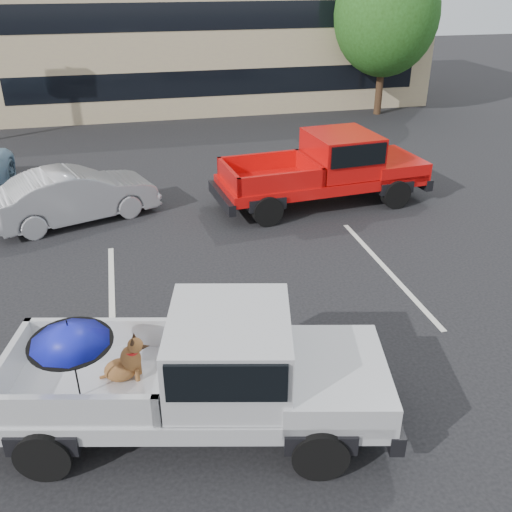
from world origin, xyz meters
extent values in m
plane|color=black|center=(0.00, 0.00, 0.00)|extent=(90.00, 90.00, 0.00)
cube|color=silver|center=(-3.00, 2.00, 0.00)|extent=(0.12, 5.00, 0.01)
cube|color=silver|center=(3.00, 2.00, 0.00)|extent=(0.12, 5.00, 0.01)
cube|color=tan|center=(2.00, 21.00, 3.00)|extent=(20.00, 8.00, 6.00)
cube|color=black|center=(2.00, 17.02, 1.50)|extent=(18.00, 0.08, 1.10)
cube|color=black|center=(2.00, 17.02, 4.20)|extent=(18.00, 0.08, 1.10)
cylinder|color=#332114|center=(9.00, 16.00, 1.36)|extent=(0.32, 0.32, 2.73)
ellipsoid|color=#224A15|center=(9.00, 16.00, 4.22)|extent=(4.46, 4.46, 5.13)
cylinder|color=#332114|center=(6.00, 24.00, 1.43)|extent=(0.32, 0.32, 2.86)
ellipsoid|color=#224A15|center=(6.00, 24.00, 4.42)|extent=(4.68, 4.68, 5.38)
cylinder|color=black|center=(-3.86, -2.29, 0.38)|extent=(0.80, 0.44, 0.76)
cylinder|color=black|center=(-3.44, -0.50, 0.38)|extent=(0.80, 0.44, 0.76)
cylinder|color=black|center=(-0.35, -3.11, 0.38)|extent=(0.80, 0.44, 0.76)
cylinder|color=black|center=(0.07, -1.31, 0.38)|extent=(0.80, 0.44, 0.76)
cube|color=silver|center=(-1.85, -1.81, 0.67)|extent=(5.68, 3.09, 0.28)
cube|color=silver|center=(0.10, -2.27, 0.88)|extent=(1.90, 2.21, 0.46)
cube|color=black|center=(0.83, -2.44, 0.50)|extent=(0.64, 1.95, 0.30)
cube|color=black|center=(-4.52, -1.19, 0.50)|extent=(0.62, 1.95, 0.28)
cube|color=silver|center=(-1.31, -1.94, 1.35)|extent=(2.02, 2.17, 1.05)
cube|color=black|center=(-1.31, -1.94, 1.55)|extent=(1.90, 2.23, 0.55)
cube|color=black|center=(-3.26, -1.48, 0.73)|extent=(2.66, 2.31, 0.10)
cube|color=silver|center=(-3.06, -0.64, 1.03)|extent=(2.26, 0.62, 0.50)
cube|color=silver|center=(-3.46, -2.33, 1.03)|extent=(2.26, 0.62, 0.50)
cube|color=silver|center=(-4.33, -1.24, 1.03)|extent=(0.51, 1.81, 0.50)
cube|color=silver|center=(-2.19, -1.73, 1.03)|extent=(0.51, 1.81, 0.50)
ellipsoid|color=brown|center=(-2.81, -1.49, 0.93)|extent=(0.54, 0.48, 0.31)
cylinder|color=brown|center=(-2.58, -1.62, 0.90)|extent=(0.07, 0.07, 0.23)
cylinder|color=brown|center=(-2.55, -1.47, 0.90)|extent=(0.07, 0.07, 0.23)
ellipsoid|color=brown|center=(-2.65, -1.53, 1.13)|extent=(0.35, 0.32, 0.42)
cylinder|color=red|center=(-2.63, -1.53, 1.26)|extent=(0.20, 0.20, 0.04)
sphere|color=brown|center=(-2.57, -1.55, 1.36)|extent=(0.22, 0.22, 0.22)
cone|color=black|center=(-2.44, -1.57, 1.34)|extent=(0.17, 0.14, 0.11)
cone|color=black|center=(-2.60, -1.60, 1.47)|extent=(0.08, 0.08, 0.12)
cone|color=black|center=(-2.57, -1.49, 1.47)|extent=(0.08, 0.08, 0.12)
cylinder|color=brown|center=(-2.98, -1.45, 0.84)|extent=(0.27, 0.05, 0.09)
cylinder|color=black|center=(-3.37, -1.80, 1.31)|extent=(0.02, 0.10, 1.05)
cone|color=#151CBC|center=(-3.37, -1.80, 1.85)|extent=(1.10, 1.12, 0.36)
cylinder|color=black|center=(-3.37, -1.80, 2.01)|extent=(0.02, 0.02, 0.10)
cylinder|color=black|center=(-3.37, -1.80, 1.72)|extent=(1.10, 1.10, 0.09)
cylinder|color=black|center=(1.00, 4.99, 0.40)|extent=(0.83, 0.37, 0.80)
cylinder|color=black|center=(0.82, 6.92, 0.40)|extent=(0.83, 0.37, 0.80)
cylinder|color=black|center=(4.78, 5.35, 0.40)|extent=(0.83, 0.37, 0.80)
cylinder|color=black|center=(4.59, 7.28, 0.40)|extent=(0.83, 0.37, 0.80)
cube|color=red|center=(2.85, 6.14, 0.71)|extent=(5.84, 2.55, 0.30)
cube|color=red|center=(4.95, 6.34, 0.93)|extent=(1.76, 2.16, 0.48)
cube|color=black|center=(5.73, 6.41, 0.53)|extent=(0.40, 2.08, 0.32)
cube|color=black|center=(-0.04, 5.87, 0.53)|extent=(0.38, 2.07, 0.30)
cube|color=red|center=(3.43, 6.19, 1.42)|extent=(1.91, 2.09, 1.11)
cube|color=black|center=(3.43, 6.19, 1.63)|extent=(1.77, 2.18, 0.58)
cube|color=black|center=(1.33, 6.00, 0.77)|extent=(2.60, 2.16, 0.11)
cube|color=red|center=(1.24, 6.91, 1.09)|extent=(2.42, 0.33, 0.53)
cube|color=red|center=(1.41, 5.08, 1.09)|extent=(2.42, 0.33, 0.53)
cube|color=red|center=(0.17, 5.89, 1.09)|extent=(0.29, 1.94, 0.53)
cube|color=red|center=(2.48, 6.11, 1.09)|extent=(0.29, 1.94, 0.53)
imported|color=#A8A9AF|center=(-3.81, 6.50, 0.70)|extent=(4.48, 2.80, 1.39)
camera|label=1|loc=(-2.42, -8.24, 6.06)|focal=40.00mm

